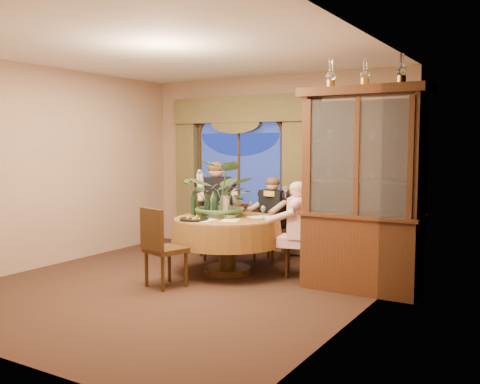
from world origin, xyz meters
The scene contains 37 objects.
floor centered at (0.00, 0.00, 0.00)m, with size 5.00×5.00×0.00m, color black.
wall_back centered at (0.00, 2.50, 1.40)m, with size 4.50×4.50×0.00m, color #977358.
wall_right centered at (2.25, 0.00, 1.40)m, with size 5.00×5.00×0.00m, color #977358.
ceiling centered at (0.00, 0.00, 2.80)m, with size 5.00×5.00×0.00m, color white.
window centered at (-0.60, 2.43, 1.30)m, with size 1.62×0.10×1.32m, color navy, non-canonical shape.
arched_transom centered at (-0.60, 2.43, 2.08)m, with size 1.60×0.06×0.44m, color navy, non-canonical shape.
drapery_left centered at (-1.63, 2.38, 1.18)m, with size 0.38×0.14×2.32m, color #4A4323.
drapery_right centered at (0.43, 2.38, 1.18)m, with size 0.38×0.14×2.32m, color #4A4323.
swag_valance centered at (-0.60, 2.35, 2.28)m, with size 2.45×0.16×0.42m, color #4A4323, non-canonical shape.
dining_table centered at (0.16, 0.86, 0.38)m, with size 1.49×1.49×0.75m, color #933C1C.
china_cabinet centered at (1.97, 0.94, 1.19)m, with size 1.46×0.58×2.38m, color #3D2012.
oil_lamp_left centered at (1.56, 0.94, 2.55)m, with size 0.11×0.11×0.34m, color #A5722D, non-canonical shape.
oil_lamp_center centered at (1.97, 0.94, 2.55)m, with size 0.11×0.11×0.34m, color #A5722D, non-canonical shape.
oil_lamp_right centered at (2.39, 0.94, 2.55)m, with size 0.11×0.11×0.34m, color #A5722D, non-canonical shape.
chair_right centered at (1.06, 1.22, 0.48)m, with size 0.42×0.42×0.96m, color black.
chair_back_right centered at (0.33, 1.78, 0.48)m, with size 0.42×0.42×0.96m, color black.
chair_back centered at (-0.52, 1.55, 0.48)m, with size 0.42×0.42×0.96m, color black.
chair_front_left centered at (-0.11, -0.10, 0.48)m, with size 0.42×0.42×0.96m, color black.
person_pink centered at (1.12, 1.06, 0.63)m, with size 0.45×0.41×1.26m, color #F2C5CC, non-canonical shape.
person_back centered at (-0.48, 1.55, 0.73)m, with size 0.53×0.48×1.47m, color black, non-canonical shape.
person_scarf centered at (0.31, 1.89, 0.62)m, with size 0.45×0.41×1.25m, color black, non-canonical shape.
stoneware_vase centered at (0.07, 0.96, 0.89)m, with size 0.15×0.15×0.28m, color #A07D65, non-canonical shape.
centerpiece_plant centered at (0.04, 0.96, 1.40)m, with size 1.03×1.14×0.89m, color #3B5431.
olive_bowl centered at (0.25, 0.78, 0.78)m, with size 0.17×0.17×0.05m, color #4F592D.
cheese_platter centered at (-0.07, 0.42, 0.76)m, with size 0.37×0.37×0.02m, color black.
wine_bottle_0 centered at (-0.26, 1.00, 0.92)m, with size 0.07×0.07×0.33m, color tan.
wine_bottle_1 centered at (-0.02, 0.81, 0.92)m, with size 0.07×0.07×0.33m, color black.
wine_bottle_2 centered at (-0.18, 0.87, 0.92)m, with size 0.07×0.07×0.33m, color black.
wine_bottle_3 centered at (-0.35, 0.80, 0.92)m, with size 0.07×0.07×0.33m, color black.
wine_bottle_4 centered at (-0.11, 0.92, 0.92)m, with size 0.07×0.07×0.33m, color tan.
wine_bottle_5 centered at (-0.14, 1.02, 0.92)m, with size 0.07×0.07×0.33m, color black.
tasting_paper_0 centered at (0.35, 0.65, 0.75)m, with size 0.21×0.30×0.00m, color white.
tasting_paper_1 centered at (0.52, 1.10, 0.75)m, with size 0.21×0.30×0.00m, color white.
tasting_paper_2 centered at (0.07, 0.47, 0.75)m, with size 0.21×0.30×0.00m, color white.
wine_glass_person_pink centered at (0.65, 0.96, 0.84)m, with size 0.07×0.07×0.18m, color silver, non-canonical shape.
wine_glass_person_back centered at (-0.18, 1.22, 0.84)m, with size 0.07×0.07×0.18m, color silver, non-canonical shape.
wine_glass_person_scarf centered at (0.23, 1.35, 0.84)m, with size 0.07×0.07×0.18m, color silver, non-canonical shape.
Camera 1 is at (3.94, -5.09, 1.72)m, focal length 40.00 mm.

